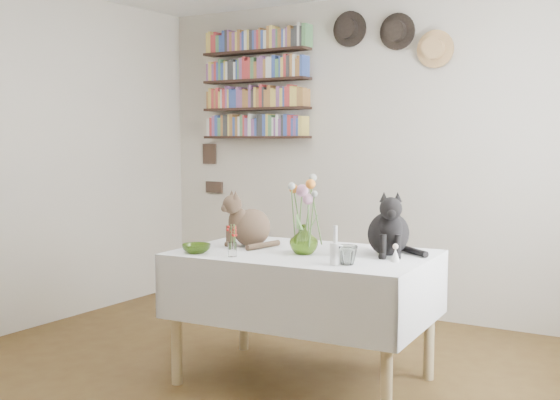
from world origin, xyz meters
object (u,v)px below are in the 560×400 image
Objects in this scene: black_cat at (389,222)px; bookshelf_unit at (256,85)px; dining_table at (304,284)px; flower_vase at (304,239)px; tabby_cat at (252,217)px.

bookshelf_unit is (-1.82, 1.46, 0.91)m from black_cat.
dining_table is 0.28m from flower_vase.
bookshelf_unit is at bearing 114.54° from black_cat.
dining_table is 0.53m from tabby_cat.
tabby_cat is at bearing 165.56° from flower_vase.
tabby_cat reaches higher than dining_table.
flower_vase is 2.42m from bookshelf_unit.
black_cat is 2.50m from bookshelf_unit.
tabby_cat is (-0.38, 0.05, 0.36)m from dining_table.
tabby_cat is 2.08m from bookshelf_unit.
dining_table is at bearing 174.03° from black_cat.
flower_vase is at bearing -62.88° from dining_table.
black_cat is 0.36× the size of bookshelf_unit.
bookshelf_unit is at bearing 130.33° from dining_table.
bookshelf_unit is (-0.99, 1.58, 0.92)m from tabby_cat.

